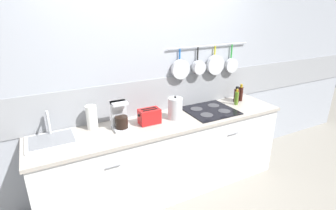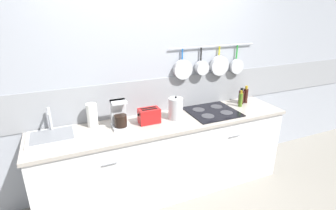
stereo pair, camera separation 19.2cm
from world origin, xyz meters
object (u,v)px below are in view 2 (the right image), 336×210
at_px(bottle_olive_oil, 246,95).
at_px(toaster, 149,116).
at_px(bottle_hot_sauce, 241,100).
at_px(bottle_sesame_oil, 241,97).
at_px(coffee_maker, 119,116).
at_px(kettle, 176,108).
at_px(paper_towel_roll, 92,115).

bearing_deg(bottle_olive_oil, toaster, -175.77).
bearing_deg(bottle_hot_sauce, toaster, -179.49).
bearing_deg(toaster, bottle_sesame_oil, 4.05).
xyz_separation_m(coffee_maker, bottle_sesame_oil, (1.59, 0.06, -0.03)).
relative_size(kettle, bottle_sesame_oil, 1.27).
relative_size(paper_towel_roll, coffee_maker, 0.86).
bearing_deg(coffee_maker, bottle_olive_oil, 2.53).
distance_m(coffee_maker, bottle_sesame_oil, 1.59).
relative_size(toaster, bottle_hot_sauce, 1.16).
bearing_deg(bottle_olive_oil, bottle_hot_sauce, -148.85).
distance_m(toaster, kettle, 0.31).
relative_size(coffee_maker, bottle_olive_oil, 1.28).
bearing_deg(bottle_sesame_oil, toaster, -175.95).
height_order(toaster, kettle, kettle).
bearing_deg(coffee_maker, toaster, -4.84).
height_order(kettle, bottle_olive_oil, kettle).
relative_size(paper_towel_roll, bottle_olive_oil, 1.10).
distance_m(kettle, bottle_sesame_oil, 0.98).
bearing_deg(bottle_sesame_oil, kettle, -174.17).
xyz_separation_m(paper_towel_roll, bottle_olive_oil, (1.92, -0.05, -0.02)).
bearing_deg(toaster, coffee_maker, 175.16).
distance_m(paper_towel_roll, bottle_sesame_oil, 1.85).
distance_m(paper_towel_roll, bottle_hot_sauce, 1.78).
relative_size(kettle, bottle_olive_oil, 1.17).
relative_size(paper_towel_roll, bottle_hot_sauce, 1.21).
height_order(kettle, bottle_sesame_oil, kettle).
height_order(toaster, bottle_hot_sauce, bottle_hot_sauce).
bearing_deg(bottle_olive_oil, bottle_sesame_oil, -172.81).
distance_m(toaster, bottle_olive_oil, 1.36).
xyz_separation_m(paper_towel_roll, bottle_sesame_oil, (1.85, -0.06, -0.03)).
relative_size(toaster, bottle_olive_oil, 1.06).
relative_size(coffee_maker, bottle_hot_sauce, 1.40).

